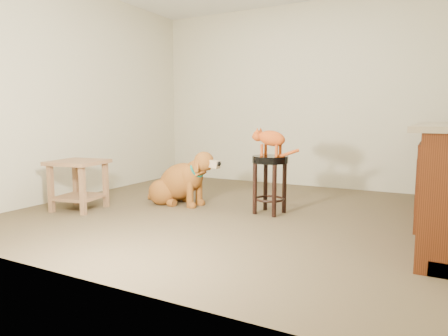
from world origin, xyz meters
The scene contains 7 objects.
floor centered at (0.00, 0.00, 0.00)m, with size 4.50×4.00×0.01m, color brown.
room_shell centered at (0.00, 0.00, 1.68)m, with size 4.54×4.04×2.62m.
padded_stool centered at (0.24, 0.15, 0.43)m, with size 0.37×0.37×0.60m.
wood_stool centered at (1.78, 1.34, 0.36)m, with size 0.44×0.44×0.69m.
side_table centered at (-1.65, -0.65, 0.35)m, with size 0.60×0.60×0.54m.
golden_retriever centered at (-0.84, 0.08, 0.25)m, with size 1.05×0.54×0.67m.
tabby_kitten centered at (0.22, 0.15, 0.77)m, with size 0.52×0.18×0.32m.
Camera 1 is at (1.73, -3.68, 0.99)m, focal length 32.00 mm.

